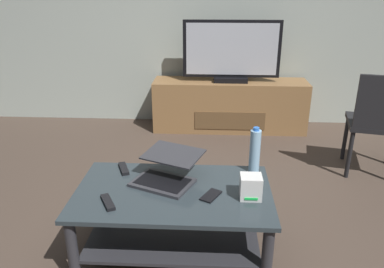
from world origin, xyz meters
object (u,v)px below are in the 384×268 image
laptop (167,171)px  router_box (251,187)px  media_cabinet (229,105)px  water_bottle_near (255,151)px  television (232,53)px  soundbar_remote (124,169)px  dining_chair (378,120)px  tv_remote (108,202)px  coffee_table (174,211)px  cell_phone (211,196)px

laptop → router_box: size_ratio=3.60×
media_cabinet → water_bottle_near: (0.07, -1.90, 0.31)m
television → water_bottle_near: bearing=-87.7°
soundbar_remote → router_box: bearing=-42.7°
dining_chair → soundbar_remote: bearing=-155.2°
router_box → soundbar_remote: router_box is taller
water_bottle_near → soundbar_remote: size_ratio=1.84×
soundbar_remote → tv_remote: bearing=-112.0°
dining_chair → water_bottle_near: 1.40m
soundbar_remote → media_cabinet: bearing=46.6°
coffee_table → router_box: router_box is taller
laptop → cell_phone: 0.32m
television → dining_chair: television is taller
dining_chair → tv_remote: (-1.92, -1.29, -0.05)m
media_cabinet → soundbar_remote: bearing=-111.1°
coffee_table → dining_chair: (1.58, 1.12, 0.20)m
television → laptop: size_ratio=2.14×
television → router_box: television is taller
media_cabinet → laptop: bearing=-102.6°
laptop → coffee_table: bearing=-67.7°
dining_chair → laptop: 1.92m
television → cell_phone: bearing=-95.0°
television → router_box: size_ratio=7.69×
television → soundbar_remote: television is taller
laptop → tv_remote: laptop is taller
media_cabinet → cell_phone: (-0.19, -2.23, 0.17)m
laptop → water_bottle_near: (0.53, 0.15, 0.08)m
dining_chair → water_bottle_near: (-1.10, -0.86, 0.08)m
television → water_bottle_near: television is taller
laptop → soundbar_remote: 0.32m
coffee_table → television: size_ratio=1.10×
coffee_table → dining_chair: 1.95m
dining_chair → tv_remote: dining_chair is taller
media_cabinet → laptop: laptop is taller
laptop → tv_remote: bearing=-135.7°
coffee_table → water_bottle_near: bearing=28.9°
cell_phone → dining_chair: bearing=69.1°
coffee_table → cell_phone: 0.26m
cell_phone → media_cabinet: bearing=113.4°
laptop → router_box: 0.51m
water_bottle_near → cell_phone: (-0.27, -0.32, -0.14)m
dining_chair → router_box: (-1.15, -1.18, 0.01)m
television → soundbar_remote: (-0.75, -1.91, -0.41)m
television → cell_phone: (-0.19, -2.20, -0.41)m
television → router_box: 2.23m
media_cabinet → cell_phone: size_ratio=11.95×
laptop → soundbar_remote: size_ratio=2.99×
tv_remote → cell_phone: bearing=-17.7°
water_bottle_near → dining_chair: bearing=38.0°
media_cabinet → dining_chair: (1.17, -1.05, 0.23)m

